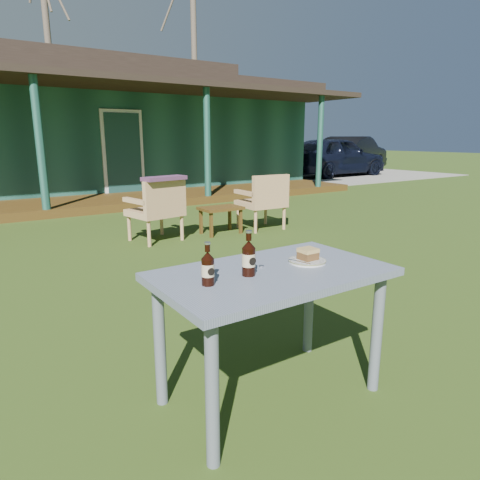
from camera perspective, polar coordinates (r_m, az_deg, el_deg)
ground at (r=3.76m, az=-11.21°, el=-8.36°), size 80.00×80.00×0.00m
pavilion at (r=12.70m, az=-28.68°, el=12.89°), size 15.80×8.30×3.45m
gravel_strip at (r=16.71m, az=11.45°, el=8.49°), size 9.00×6.00×0.02m
tree_mid at (r=22.42m, az=-24.01°, el=21.01°), size 0.28×0.28×9.50m
tree_right at (r=23.31m, az=-6.12°, el=23.56°), size 0.28×0.28×11.00m
car_near at (r=16.30m, az=12.53°, el=10.82°), size 4.28×1.84×1.44m
car_far at (r=18.63m, az=14.75°, el=10.99°), size 4.63×2.95×1.44m
cafe_table at (r=2.23m, az=4.32°, el=-6.53°), size 1.20×0.70×0.72m
plate at (r=2.36m, az=8.95°, el=-2.77°), size 0.20×0.20×0.01m
cake_slice at (r=2.36m, az=9.05°, el=-1.82°), size 0.09×0.09×0.06m
fork at (r=2.30m, az=7.93°, el=-2.90°), size 0.04×0.14×0.00m
cola_bottle_near at (r=2.09m, az=1.17°, el=-2.37°), size 0.07×0.07×0.23m
cola_bottle_far at (r=1.96m, az=-4.31°, el=-3.75°), size 0.06×0.06×0.20m
bottle_cap at (r=2.25m, az=2.88°, el=-3.51°), size 0.03×0.03×0.01m
armchair_left at (r=5.87m, az=-10.86°, el=4.35°), size 0.72×0.69×0.85m
armchair_right at (r=6.55m, az=3.25°, el=5.51°), size 0.65×0.61×0.85m
floral_throw at (r=5.68m, az=-10.06°, el=8.11°), size 0.62×0.32×0.05m
side_table at (r=6.27m, az=-2.59°, el=3.91°), size 0.60×0.40×0.40m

